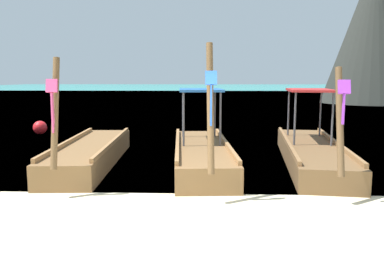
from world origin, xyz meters
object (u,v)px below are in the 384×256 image
longtail_boat_blue_ribbon (202,152)px  mooring_buoy_near (40,128)px  karst_rock (377,33)px  longtail_boat_pink_ribbon (91,153)px  longtail_boat_violet_ribbon (311,151)px

longtail_boat_blue_ribbon → mooring_buoy_near: size_ratio=10.51×
karst_rock → longtail_boat_blue_ribbon: bearing=-120.4°
mooring_buoy_near → longtail_boat_pink_ribbon: bearing=-54.9°
longtail_boat_pink_ribbon → longtail_boat_violet_ribbon: longtail_boat_pink_ribbon is taller
longtail_boat_pink_ribbon → karst_rock: size_ratio=0.43×
longtail_boat_violet_ribbon → mooring_buoy_near: longtail_boat_violet_ribbon is taller
longtail_boat_violet_ribbon → karst_rock: karst_rock is taller
longtail_boat_violet_ribbon → mooring_buoy_near: 10.34m
longtail_boat_pink_ribbon → karst_rock: bearing=54.9°
longtail_boat_blue_ribbon → mooring_buoy_near: bearing=141.2°
longtail_boat_pink_ribbon → karst_rock: karst_rock is taller
longtail_boat_pink_ribbon → longtail_boat_violet_ribbon: 5.66m
longtail_boat_pink_ribbon → longtail_boat_violet_ribbon: (5.65, 0.32, 0.03)m
longtail_boat_blue_ribbon → karst_rock: (14.63, 24.89, 5.64)m
longtail_boat_violet_ribbon → karst_rock: size_ratio=0.49×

